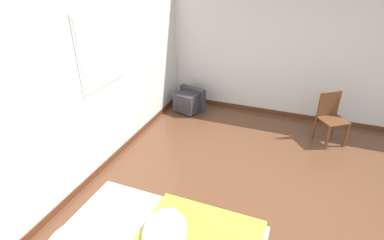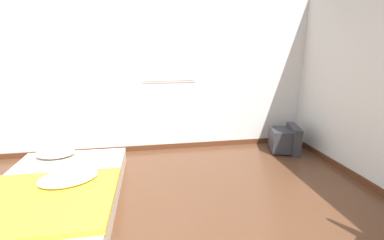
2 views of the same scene
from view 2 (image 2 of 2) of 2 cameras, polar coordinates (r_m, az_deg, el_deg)
name	(u,v)px [view 2 (image 2 of 2)]	position (r m, az deg, el deg)	size (l,w,h in m)	color
wall_back	(144,75)	(4.31, -10.56, 9.70)	(7.97, 0.08, 2.60)	silver
mattress_bed	(55,191)	(3.41, -28.13, -13.73)	(1.43, 2.03, 0.37)	beige
crt_tv	(285,139)	(4.66, 20.02, -4.08)	(0.54, 0.59, 0.46)	#333338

